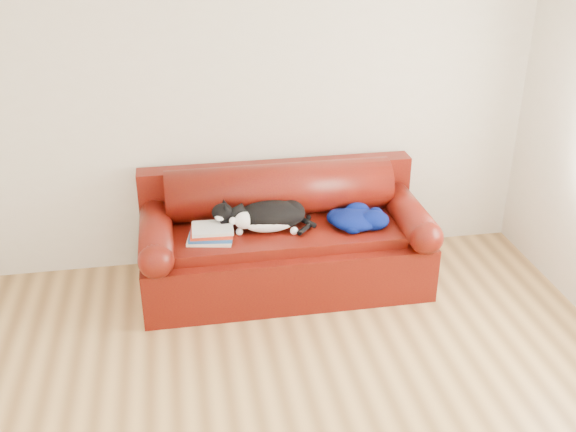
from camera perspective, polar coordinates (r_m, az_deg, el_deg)
name	(u,v)px	position (r m, az deg, el deg)	size (l,w,h in m)	color
ground	(290,425)	(3.99, 0.21, -17.26)	(4.50, 4.50, 0.00)	brown
room_shell	(317,145)	(3.13, 2.44, 6.00)	(4.52, 4.02, 2.61)	beige
sofa_base	(285,257)	(5.07, -0.28, -3.46)	(2.10, 0.90, 0.50)	#3C0209
sofa_back	(279,207)	(5.15, -0.75, 0.81)	(2.10, 1.01, 0.88)	#3C0209
book_stack	(211,233)	(4.77, -6.50, -1.46)	(0.35, 0.29, 0.10)	beige
cat	(270,217)	(4.85, -1.57, -0.07)	(0.74, 0.32, 0.26)	black
blanket	(357,218)	(4.95, 5.84, -0.17)	(0.45, 0.38, 0.14)	#020743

